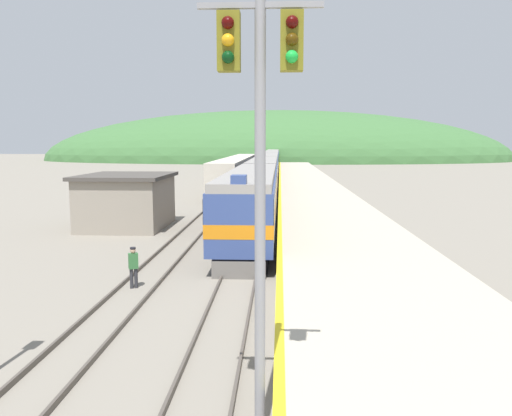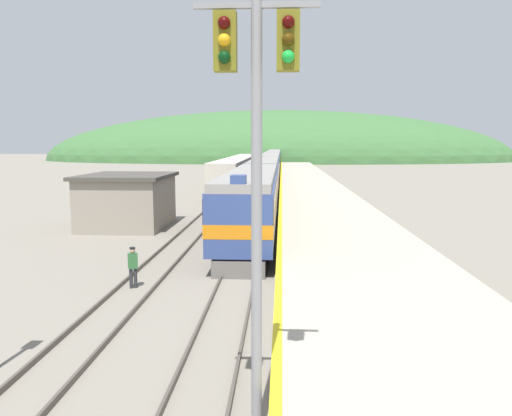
{
  "view_description": "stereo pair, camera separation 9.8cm",
  "coord_description": "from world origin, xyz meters",
  "px_view_note": "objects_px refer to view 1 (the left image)",
  "views": [
    {
      "loc": [
        1.71,
        -3.6,
        5.7
      ],
      "look_at": [
        0.49,
        21.87,
        2.37
      ],
      "focal_mm": 35.0,
      "sensor_mm": 36.0,
      "label": 1
    },
    {
      "loc": [
        1.81,
        -3.59,
        5.7
      ],
      "look_at": [
        0.49,
        21.87,
        2.37
      ],
      "focal_mm": 35.0,
      "sensor_mm": 36.0,
      "label": 2
    }
  ],
  "objects_px": {
    "express_train_lead_car": "(252,200)",
    "track_worker": "(133,265)",
    "carriage_second": "(264,176)",
    "siding_train": "(238,171)",
    "carriage_fourth": "(271,161)",
    "carriage_fifth": "(273,157)",
    "signal_mast_main": "(260,132)",
    "carriage_third": "(269,166)"
  },
  "relations": [
    {
      "from": "express_train_lead_car",
      "to": "carriage_fourth",
      "type": "xyz_separation_m",
      "value": [
        0.0,
        69.09,
        -0.01
      ]
    },
    {
      "from": "carriage_second",
      "to": "carriage_fifth",
      "type": "distance_m",
      "value": 69.74
    },
    {
      "from": "carriage_fourth",
      "to": "track_worker",
      "type": "bearing_deg",
      "value": -92.86
    },
    {
      "from": "carriage_fourth",
      "to": "track_worker",
      "type": "distance_m",
      "value": 80.69
    },
    {
      "from": "carriage_third",
      "to": "carriage_fourth",
      "type": "distance_m",
      "value": 23.25
    },
    {
      "from": "carriage_fourth",
      "to": "siding_train",
      "type": "bearing_deg",
      "value": -96.54
    },
    {
      "from": "express_train_lead_car",
      "to": "carriage_fifth",
      "type": "xyz_separation_m",
      "value": [
        0.0,
        92.33,
        -0.01
      ]
    },
    {
      "from": "carriage_second",
      "to": "siding_train",
      "type": "distance_m",
      "value": 13.31
    },
    {
      "from": "signal_mast_main",
      "to": "carriage_fourth",
      "type": "bearing_deg",
      "value": 90.86
    },
    {
      "from": "carriage_fourth",
      "to": "siding_train",
      "type": "relative_size",
      "value": 0.56
    },
    {
      "from": "express_train_lead_car",
      "to": "carriage_second",
      "type": "relative_size",
      "value": 0.92
    },
    {
      "from": "carriage_fourth",
      "to": "signal_mast_main",
      "type": "distance_m",
      "value": 90.56
    },
    {
      "from": "siding_train",
      "to": "carriage_fourth",
      "type": "bearing_deg",
      "value": 83.46
    },
    {
      "from": "carriage_fifth",
      "to": "siding_train",
      "type": "height_order",
      "value": "carriage_fifth"
    },
    {
      "from": "express_train_lead_car",
      "to": "track_worker",
      "type": "height_order",
      "value": "express_train_lead_car"
    },
    {
      "from": "carriage_fourth",
      "to": "track_worker",
      "type": "relative_size",
      "value": 13.6
    },
    {
      "from": "carriage_third",
      "to": "carriage_fourth",
      "type": "height_order",
      "value": "same"
    },
    {
      "from": "siding_train",
      "to": "track_worker",
      "type": "height_order",
      "value": "siding_train"
    },
    {
      "from": "carriage_fifth",
      "to": "track_worker",
      "type": "height_order",
      "value": "carriage_fifth"
    },
    {
      "from": "carriage_third",
      "to": "carriage_fourth",
      "type": "bearing_deg",
      "value": 90.0
    },
    {
      "from": "carriage_fourth",
      "to": "express_train_lead_car",
      "type": "bearing_deg",
      "value": -90.0
    },
    {
      "from": "express_train_lead_car",
      "to": "carriage_second",
      "type": "distance_m",
      "value": 22.59
    },
    {
      "from": "carriage_fourth",
      "to": "signal_mast_main",
      "type": "xyz_separation_m",
      "value": [
        1.36,
        -90.47,
        3.71
      ]
    },
    {
      "from": "express_train_lead_car",
      "to": "siding_train",
      "type": "bearing_deg",
      "value": 96.25
    },
    {
      "from": "carriage_second",
      "to": "carriage_fourth",
      "type": "xyz_separation_m",
      "value": [
        0.0,
        46.5,
        0.0
      ]
    },
    {
      "from": "track_worker",
      "to": "express_train_lead_car",
      "type": "bearing_deg",
      "value": 70.69
    },
    {
      "from": "carriage_fourth",
      "to": "track_worker",
      "type": "xyz_separation_m",
      "value": [
        -4.03,
        -80.58,
        -1.25
      ]
    },
    {
      "from": "signal_mast_main",
      "to": "carriage_fifth",
      "type": "bearing_deg",
      "value": 90.68
    },
    {
      "from": "signal_mast_main",
      "to": "track_worker",
      "type": "bearing_deg",
      "value": 118.53
    },
    {
      "from": "carriage_fourth",
      "to": "carriage_fifth",
      "type": "xyz_separation_m",
      "value": [
        0.0,
        23.25,
        0.0
      ]
    },
    {
      "from": "signal_mast_main",
      "to": "siding_train",
      "type": "bearing_deg",
      "value": 95.26
    },
    {
      "from": "carriage_third",
      "to": "carriage_fourth",
      "type": "relative_size",
      "value": 1.0
    },
    {
      "from": "carriage_third",
      "to": "track_worker",
      "type": "bearing_deg",
      "value": -94.02
    },
    {
      "from": "express_train_lead_car",
      "to": "carriage_second",
      "type": "bearing_deg",
      "value": 90.0
    },
    {
      "from": "carriage_fifth",
      "to": "track_worker",
      "type": "relative_size",
      "value": 13.6
    },
    {
      "from": "carriage_third",
      "to": "carriage_fifth",
      "type": "distance_m",
      "value": 46.5
    },
    {
      "from": "carriage_second",
      "to": "express_train_lead_car",
      "type": "bearing_deg",
      "value": -90.0
    },
    {
      "from": "signal_mast_main",
      "to": "track_worker",
      "type": "xyz_separation_m",
      "value": [
        -5.38,
        9.9,
        -4.96
      ]
    },
    {
      "from": "signal_mast_main",
      "to": "track_worker",
      "type": "height_order",
      "value": "signal_mast_main"
    },
    {
      "from": "track_worker",
      "to": "carriage_third",
      "type": "bearing_deg",
      "value": 85.98
    },
    {
      "from": "express_train_lead_car",
      "to": "signal_mast_main",
      "type": "height_order",
      "value": "signal_mast_main"
    },
    {
      "from": "carriage_third",
      "to": "carriage_fourth",
      "type": "xyz_separation_m",
      "value": [
        0.0,
        23.25,
        0.0
      ]
    }
  ]
}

